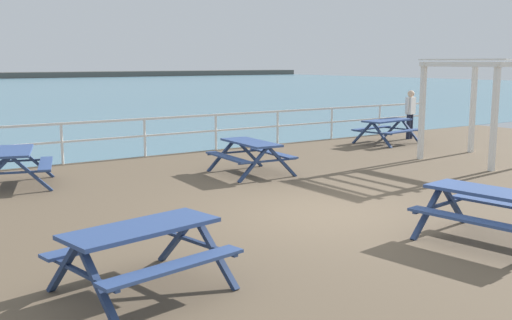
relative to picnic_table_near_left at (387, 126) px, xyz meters
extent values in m
cube|color=brown|center=(-7.59, -5.84, -0.68)|extent=(30.00, 24.00, 0.20)
cube|color=white|center=(-7.59, 1.91, 0.47)|extent=(23.00, 0.06, 0.06)
cube|color=white|center=(-7.59, 1.91, -0.01)|extent=(23.00, 0.05, 0.05)
cylinder|color=white|center=(-9.89, 1.91, -0.06)|extent=(0.07, 0.07, 1.05)
cylinder|color=white|center=(-7.59, 1.91, -0.06)|extent=(0.07, 0.07, 1.05)
cylinder|color=white|center=(-5.29, 1.91, -0.06)|extent=(0.07, 0.07, 1.05)
cylinder|color=white|center=(-2.99, 1.91, -0.06)|extent=(0.07, 0.07, 1.05)
cylinder|color=white|center=(-0.69, 1.91, -0.06)|extent=(0.07, 0.07, 1.05)
cylinder|color=white|center=(1.61, 1.91, -0.06)|extent=(0.07, 0.07, 1.05)
cylinder|color=white|center=(3.91, 1.91, -0.06)|extent=(0.07, 0.07, 1.05)
cube|color=#334C84|center=(0.00, 0.00, 0.17)|extent=(1.88, 0.93, 0.05)
cube|color=#334C84|center=(-0.08, 0.61, -0.13)|extent=(1.82, 0.50, 0.04)
cube|color=#334C84|center=(0.08, -0.61, -0.13)|extent=(1.82, 0.50, 0.04)
cube|color=navy|center=(0.72, 0.48, -0.21)|extent=(0.19, 0.80, 0.79)
cube|color=navy|center=(0.82, -0.27, -0.21)|extent=(0.19, 0.80, 0.79)
cube|color=navy|center=(0.77, 0.10, -0.16)|extent=(0.26, 1.49, 0.04)
cube|color=navy|center=(-0.82, 0.27, -0.21)|extent=(0.19, 0.80, 0.79)
cube|color=navy|center=(-0.72, -0.48, -0.21)|extent=(0.19, 0.80, 0.79)
cube|color=navy|center=(-0.77, -0.10, -0.16)|extent=(0.26, 1.49, 0.04)
cube|color=#334C84|center=(-11.55, -0.30, 0.17)|extent=(1.19, 1.93, 0.05)
cube|color=#334C84|center=(-10.95, -0.48, -0.13)|extent=(0.77, 1.80, 0.04)
cube|color=navy|center=(-11.68, 0.56, -0.21)|extent=(0.78, 0.30, 0.79)
cube|color=navy|center=(-10.96, 0.34, -0.21)|extent=(0.78, 0.30, 0.79)
cube|color=navy|center=(-11.32, 0.45, -0.16)|extent=(1.45, 0.49, 0.04)
cube|color=navy|center=(-11.41, -1.15, -0.21)|extent=(0.78, 0.30, 0.79)
cube|color=navy|center=(-11.77, -1.05, -0.16)|extent=(1.45, 0.49, 0.04)
cube|color=#334C84|center=(-6.73, -8.45, 0.17)|extent=(0.95, 1.88, 0.05)
cube|color=#334C84|center=(-7.34, -8.54, -0.13)|extent=(0.51, 1.82, 0.04)
cube|color=#334C84|center=(-6.11, -8.36, -0.13)|extent=(0.51, 1.82, 0.04)
cube|color=navy|center=(-7.21, -7.73, -0.21)|extent=(0.80, 0.19, 0.79)
cube|color=navy|center=(-6.47, -7.62, -0.21)|extent=(0.80, 0.19, 0.79)
cube|color=navy|center=(-6.84, -7.68, -0.16)|extent=(1.49, 0.27, 0.04)
cube|color=#334C84|center=(-6.62, -1.98, 0.17)|extent=(0.83, 1.85, 0.05)
cube|color=#334C84|center=(-7.23, -1.93, -0.13)|extent=(0.39, 1.81, 0.04)
cube|color=#334C84|center=(-6.00, -2.03, -0.13)|extent=(0.39, 1.81, 0.04)
cube|color=navy|center=(-6.93, -1.17, -0.21)|extent=(0.80, 0.14, 0.79)
cube|color=navy|center=(-6.18, -1.23, -0.21)|extent=(0.80, 0.14, 0.79)
cube|color=navy|center=(-6.56, -1.20, -0.16)|extent=(1.50, 0.17, 0.04)
cube|color=navy|center=(-7.05, -2.73, -0.21)|extent=(0.80, 0.14, 0.79)
cube|color=navy|center=(-6.30, -2.79, -0.21)|extent=(0.80, 0.14, 0.79)
cube|color=navy|center=(-6.67, -2.76, -0.16)|extent=(1.50, 0.17, 0.04)
cube|color=#334C84|center=(-11.72, -7.38, 0.17)|extent=(1.90, 1.01, 0.05)
cube|color=#334C84|center=(-11.83, -6.77, -0.13)|extent=(1.82, 0.57, 0.04)
cube|color=#334C84|center=(-11.61, -7.99, -0.13)|extent=(1.82, 0.57, 0.04)
cube|color=navy|center=(-11.01, -6.88, -0.21)|extent=(0.22, 0.79, 0.79)
cube|color=navy|center=(-10.88, -7.62, -0.21)|extent=(0.22, 0.79, 0.79)
cube|color=navy|center=(-10.95, -7.25, -0.16)|extent=(0.32, 1.49, 0.04)
cube|color=navy|center=(-12.55, -7.15, -0.21)|extent=(0.22, 0.79, 0.79)
cube|color=navy|center=(-12.42, -7.89, -0.21)|extent=(0.22, 0.79, 0.79)
cube|color=navy|center=(-12.48, -7.52, -0.16)|extent=(0.32, 1.49, 0.04)
cylinder|color=#1E2338|center=(1.44, 0.38, -0.16)|extent=(0.14, 0.14, 0.85)
cylinder|color=#1E2338|center=(1.62, 0.43, -0.16)|extent=(0.14, 0.14, 0.85)
cube|color=white|center=(1.53, 0.40, 0.56)|extent=(0.38, 0.29, 0.58)
cylinder|color=white|center=(1.32, 0.35, 0.58)|extent=(0.09, 0.09, 0.52)
cylinder|color=white|center=(1.74, 0.46, 0.58)|extent=(0.09, 0.09, 0.52)
sphere|color=beige|center=(1.53, 0.40, 0.96)|extent=(0.23, 0.23, 0.23)
cube|color=white|center=(0.64, -2.73, 0.67)|extent=(0.12, 0.12, 2.50)
cube|color=white|center=(-1.56, -2.73, 0.67)|extent=(0.12, 0.12, 2.50)
cube|color=white|center=(-1.55, -4.93, 0.67)|extent=(0.12, 0.12, 2.50)
cube|color=white|center=(0.64, -3.83, 1.98)|extent=(0.13, 2.44, 0.12)
cube|color=white|center=(-1.56, -3.83, 1.98)|extent=(0.13, 2.44, 0.12)
cube|color=white|center=(-0.46, -2.73, 1.98)|extent=(2.44, 0.13, 0.12)
cube|color=white|center=(-1.56, -3.83, 2.10)|extent=(0.09, 2.56, 0.04)
cube|color=white|center=(-1.01, -3.83, 2.10)|extent=(0.09, 2.56, 0.04)
cube|color=white|center=(-0.46, -3.83, 2.10)|extent=(0.09, 2.56, 0.04)
cube|color=white|center=(0.09, -3.83, 2.10)|extent=(0.09, 2.56, 0.04)
cube|color=white|center=(0.64, -3.83, 2.10)|extent=(0.09, 2.56, 0.04)
camera|label=1|loc=(-14.36, -13.61, 2.04)|focal=42.13mm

